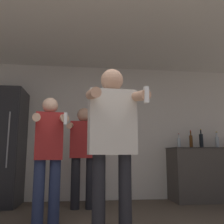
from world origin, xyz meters
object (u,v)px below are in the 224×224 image
bottle_short_whiskey (191,141)px  person_spectator_back (84,150)px  bottle_amber_bourbon (217,141)px  bottle_tall_gin (201,141)px  bottle_green_wine (179,143)px  person_man_side (48,151)px  person_woman_foreground (112,135)px

bottle_short_whiskey → person_spectator_back: bearing=-167.0°
bottle_amber_bourbon → bottle_tall_gin: (-0.32, 0.00, 0.02)m
bottle_green_wine → person_spectator_back: 1.84m
bottle_green_wine → person_man_side: (-2.20, -1.39, -0.18)m
bottle_amber_bourbon → person_woman_foreground: 3.13m
person_woman_foreground → person_spectator_back: 1.71m
bottle_amber_bourbon → bottle_short_whiskey: bottle_short_whiskey is taller
bottle_short_whiskey → person_spectator_back: 2.08m
bottle_tall_gin → person_spectator_back: person_spectator_back is taller
bottle_green_wine → bottle_short_whiskey: bearing=0.0°
bottle_green_wine → bottle_tall_gin: bearing=0.0°
person_woman_foreground → bottle_green_wine: bearing=54.9°
bottle_amber_bourbon → person_man_side: 3.28m
bottle_green_wine → person_woman_foreground: person_woman_foreground is taller
bottle_tall_gin → person_spectator_back: size_ratio=0.22×
bottle_amber_bourbon → person_woman_foreground: (-2.27, -2.15, -0.06)m
bottle_tall_gin → person_woman_foreground: size_ratio=0.21×
bottle_amber_bourbon → bottle_tall_gin: bottle_tall_gin is taller
bottle_green_wine → bottle_short_whiskey: size_ratio=0.81×
bottle_short_whiskey → person_man_side: size_ratio=0.21×
person_man_side → bottle_short_whiskey: bearing=29.6°
bottle_short_whiskey → person_man_side: person_man_side is taller
bottle_green_wine → person_woman_foreground: size_ratio=0.16×
bottle_tall_gin → person_woman_foreground: (-1.95, -2.15, -0.08)m
bottle_amber_bourbon → person_woman_foreground: bearing=-136.5°
bottle_green_wine → person_woman_foreground: (-1.51, -2.15, -0.04)m
bottle_short_whiskey → person_man_side: bearing=-150.4°
bottle_short_whiskey → bottle_tall_gin: (0.20, 0.00, 0.01)m
bottle_amber_bourbon → person_man_side: bearing=-154.9°
bottle_green_wine → person_man_side: person_man_side is taller
bottle_amber_bourbon → bottle_tall_gin: size_ratio=0.88×
bottle_green_wine → person_spectator_back: (-1.78, -0.46, -0.15)m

